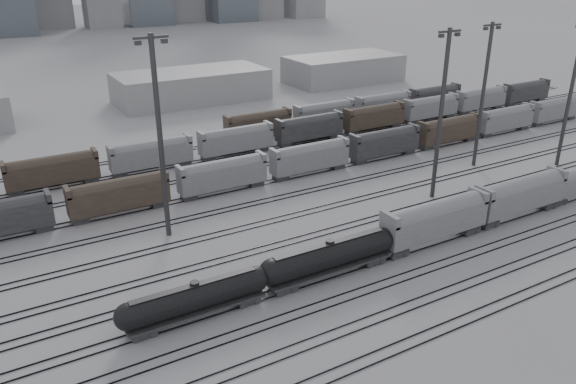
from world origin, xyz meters
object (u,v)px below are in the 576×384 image
tank_car_a (196,298)px  hopper_car_a (435,218)px  hopper_car_b (520,194)px  tank_car_b (330,256)px  light_mast_c (441,112)px

tank_car_a → hopper_car_a: size_ratio=1.05×
hopper_car_a → hopper_car_b: hopper_car_b is taller
tank_car_b → hopper_car_b: hopper_car_b is taller
tank_car_a → light_mast_c: size_ratio=0.65×
tank_car_a → hopper_car_b: size_ratio=1.04×
tank_car_b → hopper_car_a: 17.10m
tank_car_b → hopper_car_a: (17.07, -0.00, 0.97)m
tank_car_a → hopper_car_a: 34.38m
light_mast_c → hopper_car_a: bearing=-133.3°
tank_car_a → hopper_car_b: (51.47, 0.00, 1.20)m
tank_car_b → hopper_car_b: 34.20m
tank_car_b → hopper_car_a: size_ratio=1.14×
light_mast_c → tank_car_a: bearing=-165.3°
light_mast_c → hopper_car_b: bearing=-64.1°
tank_car_b → tank_car_a: bearing=180.0°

